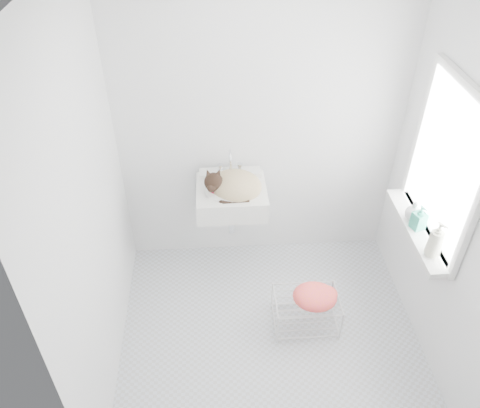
{
  "coord_description": "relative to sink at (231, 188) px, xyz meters",
  "views": [
    {
      "loc": [
        -0.37,
        -2.21,
        3.02
      ],
      "look_at": [
        -0.19,
        0.5,
        0.88
      ],
      "focal_mm": 36.05,
      "sensor_mm": 36.0,
      "label": 1
    }
  ],
  "objects": [
    {
      "name": "cat",
      "position": [
        0.01,
        -0.02,
        0.04
      ],
      "size": [
        0.46,
        0.4,
        0.26
      ],
      "rotation": [
        0.0,
        0.0,
        -0.22
      ],
      "color": "tan",
      "rests_on": "sink"
    },
    {
      "name": "right_wall",
      "position": [
        1.34,
        -0.74,
        0.4
      ],
      "size": [
        0.02,
        2.0,
        2.5
      ],
      "primitive_type": "cube",
      "color": "white",
      "rests_on": "ground"
    },
    {
      "name": "bottle_c",
      "position": [
        1.24,
        -0.45,
        0.0
      ],
      "size": [
        0.12,
        0.12,
        0.15
      ],
      "primitive_type": "imported",
      "rotation": [
        0.0,
        0.0,
        6.22
      ],
      "color": "silver",
      "rests_on": "windowsill"
    },
    {
      "name": "bottle_a",
      "position": [
        1.24,
        -0.81,
        0.0
      ],
      "size": [
        0.12,
        0.12,
        0.22
      ],
      "primitive_type": "imported",
      "rotation": [
        0.0,
        0.0,
        0.52
      ],
      "color": "silver",
      "rests_on": "windowsill"
    },
    {
      "name": "bottle_b",
      "position": [
        1.24,
        -0.54,
        0.0
      ],
      "size": [
        0.11,
        0.11,
        0.18
      ],
      "primitive_type": "imported",
      "rotation": [
        0.0,
        0.0,
        0.34
      ],
      "color": "teal",
      "rests_on": "windowsill"
    },
    {
      "name": "wire_rack",
      "position": [
        0.52,
        -0.63,
        -0.7
      ],
      "size": [
        0.47,
        0.33,
        0.28
      ],
      "primitive_type": "cube",
      "rotation": [
        0.0,
        0.0,
        0.0
      ],
      "color": "silver",
      "rests_on": "floor"
    },
    {
      "name": "window_glass",
      "position": [
        1.33,
        -0.54,
        0.5
      ],
      "size": [
        0.01,
        0.8,
        1.0
      ],
      "primitive_type": "cube",
      "color": "white",
      "rests_on": "right_wall"
    },
    {
      "name": "windowsill",
      "position": [
        1.25,
        -0.54,
        -0.02
      ],
      "size": [
        0.16,
        0.88,
        0.04
      ],
      "primitive_type": "cube",
      "color": "white",
      "rests_on": "right_wall"
    },
    {
      "name": "floor",
      "position": [
        0.24,
        -0.74,
        -0.85
      ],
      "size": [
        2.2,
        2.0,
        0.02
      ],
      "primitive_type": "cube",
      "color": "silver",
      "rests_on": "ground"
    },
    {
      "name": "faucet",
      "position": [
        0.0,
        0.18,
        0.14
      ],
      "size": [
        0.19,
        0.14,
        0.19
      ],
      "primitive_type": null,
      "color": "silver",
      "rests_on": "sink"
    },
    {
      "name": "left_wall",
      "position": [
        -0.86,
        -0.74,
        0.4
      ],
      "size": [
        0.02,
        2.0,
        2.5
      ],
      "primitive_type": "cube",
      "color": "white",
      "rests_on": "ground"
    },
    {
      "name": "back_wall",
      "position": [
        0.24,
        0.26,
        0.4
      ],
      "size": [
        2.2,
        0.02,
        2.5
      ],
      "primitive_type": "cube",
      "color": "white",
      "rests_on": "ground"
    },
    {
      "name": "towel",
      "position": [
        0.56,
        -0.68,
        -0.54
      ],
      "size": [
        0.35,
        0.27,
        0.13
      ],
      "primitive_type": "ellipsoid",
      "rotation": [
        0.0,
        0.0,
        -0.13
      ],
      "color": "orange",
      "rests_on": "wire_rack"
    },
    {
      "name": "window_frame",
      "position": [
        1.31,
        -0.54,
        0.5
      ],
      "size": [
        0.04,
        0.9,
        1.1
      ],
      "primitive_type": "cube",
      "color": "white",
      "rests_on": "right_wall"
    },
    {
      "name": "sink",
      "position": [
        0.0,
        0.0,
        0.0
      ],
      "size": [
        0.53,
        0.47,
        0.21
      ],
      "primitive_type": "cube",
      "color": "white",
      "rests_on": "back_wall"
    }
  ]
}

